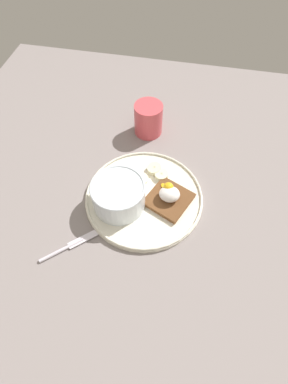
% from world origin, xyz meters
% --- Properties ---
extents(ground_plane, '(1.20, 1.20, 0.02)m').
position_xyz_m(ground_plane, '(0.00, 0.00, 0.01)').
color(ground_plane, gray).
rests_on(ground_plane, ground).
extents(plate, '(0.29, 0.29, 0.02)m').
position_xyz_m(plate, '(0.00, 0.00, 0.03)').
color(plate, silver).
rests_on(plate, ground_plane).
extents(oatmeal_bowl, '(0.13, 0.13, 0.07)m').
position_xyz_m(oatmeal_bowl, '(0.05, 0.03, 0.07)').
color(oatmeal_bowl, white).
rests_on(oatmeal_bowl, plate).
extents(toast_slice, '(0.13, 0.13, 0.01)m').
position_xyz_m(toast_slice, '(-0.06, -0.00, 0.04)').
color(toast_slice, brown).
rests_on(toast_slice, plate).
extents(poached_egg, '(0.05, 0.06, 0.04)m').
position_xyz_m(poached_egg, '(-0.06, -0.01, 0.06)').
color(poached_egg, white).
rests_on(poached_egg, toast_slice).
extents(banana_slice_front, '(0.05, 0.05, 0.02)m').
position_xyz_m(banana_slice_front, '(-0.01, -0.08, 0.04)').
color(banana_slice_front, '#EDEABD').
rests_on(banana_slice_front, plate).
extents(banana_slice_left, '(0.05, 0.05, 0.02)m').
position_xyz_m(banana_slice_left, '(-0.03, -0.07, 0.04)').
color(banana_slice_left, '#EAE9BC').
rests_on(banana_slice_left, plate).
extents(banana_slice_back, '(0.04, 0.04, 0.01)m').
position_xyz_m(banana_slice_back, '(0.02, -0.05, 0.04)').
color(banana_slice_back, '#FBE4C0').
rests_on(banana_slice_back, plate).
extents(coffee_mug, '(0.08, 0.08, 0.09)m').
position_xyz_m(coffee_mug, '(0.03, -0.23, 0.07)').
color(coffee_mug, '#D44951').
rests_on(coffee_mug, ground_plane).
extents(knife, '(0.11, 0.10, 0.01)m').
position_xyz_m(knife, '(0.14, 0.16, 0.02)').
color(knife, silver).
rests_on(knife, ground_plane).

